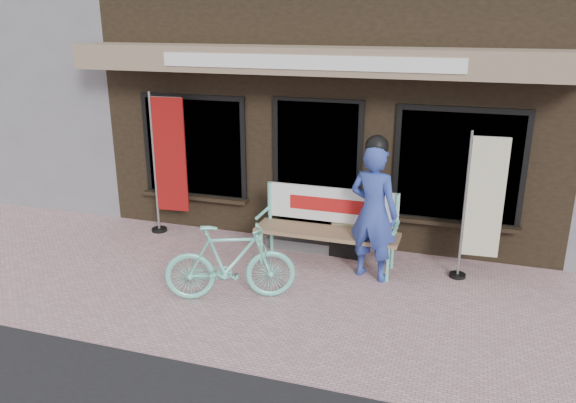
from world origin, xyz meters
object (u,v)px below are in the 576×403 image
(bench, at_px, (329,221))
(nobori_red, at_px, (168,163))
(bicycle, at_px, (230,262))
(menu_stand, at_px, (347,226))
(person, at_px, (374,210))
(nobori_cream, at_px, (481,206))

(bench, distance_m, nobori_red, 2.75)
(bicycle, bearing_deg, bench, -54.29)
(nobori_red, bearing_deg, menu_stand, -8.12)
(person, bearing_deg, nobori_red, -173.53)
(bicycle, relative_size, nobori_cream, 0.81)
(nobori_red, height_order, nobori_cream, nobori_red)
(person, distance_m, menu_stand, 0.81)
(bench, relative_size, nobori_red, 0.88)
(nobori_cream, distance_m, menu_stand, 1.84)
(nobori_cream, xyz_separation_m, menu_stand, (-1.76, 0.15, -0.53))
(bench, height_order, person, person)
(nobori_cream, bearing_deg, nobori_red, 173.24)
(bicycle, distance_m, nobori_cream, 3.25)
(nobori_red, bearing_deg, bench, -13.67)
(nobori_cream, bearing_deg, person, -168.09)
(bicycle, bearing_deg, menu_stand, -55.30)
(bench, distance_m, bicycle, 1.64)
(person, distance_m, nobori_cream, 1.36)
(person, bearing_deg, bicycle, -126.27)
(nobori_red, distance_m, menu_stand, 2.95)
(person, relative_size, nobori_cream, 0.97)
(person, xyz_separation_m, nobori_red, (-3.32, 0.64, 0.21))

